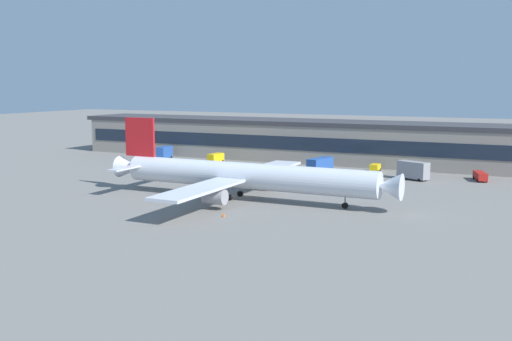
{
  "coord_description": "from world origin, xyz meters",
  "views": [
    {
      "loc": [
        52.42,
        -100.7,
        21.58
      ],
      "look_at": [
        2.7,
        1.92,
        5.0
      ],
      "focal_mm": 41.99,
      "sensor_mm": 36.0,
      "label": 1
    }
  ],
  "objects": [
    {
      "name": "ground_plane",
      "position": [
        0.0,
        0.0,
        0.0
      ],
      "size": [
        600.0,
        600.0,
        0.0
      ],
      "primitive_type": "plane",
      "color": "slate"
    },
    {
      "name": "terminal_building",
      "position": [
        0.0,
        57.65,
        5.69
      ],
      "size": [
        160.06,
        18.42,
        11.35
      ],
      "color": "gray",
      "rests_on": "ground_plane"
    },
    {
      "name": "airliner",
      "position": [
        1.76,
        -2.09,
        4.5
      ],
      "size": [
        58.46,
        50.25,
        14.8
      ],
      "color": "silver",
      "rests_on": "ground_plane"
    },
    {
      "name": "belt_loader",
      "position": [
        39.99,
        40.32,
        1.15
      ],
      "size": [
        3.84,
        6.71,
        1.95
      ],
      "color": "red",
      "rests_on": "ground_plane"
    },
    {
      "name": "stair_truck",
      "position": [
        -46.55,
        42.81,
        1.98
      ],
      "size": [
        3.08,
        6.24,
        3.55
      ],
      "color": "#2651A5",
      "rests_on": "ground_plane"
    },
    {
      "name": "baggage_tug",
      "position": [
        15.06,
        44.22,
        1.09
      ],
      "size": [
        2.12,
        3.61,
        1.85
      ],
      "color": "yellow",
      "rests_on": "ground_plane"
    },
    {
      "name": "crew_van",
      "position": [
        -28.77,
        41.33,
        1.46
      ],
      "size": [
        2.65,
        5.37,
        2.55
      ],
      "color": "yellow",
      "rests_on": "ground_plane"
    },
    {
      "name": "fuel_truck",
      "position": [
        2.74,
        38.54,
        1.88
      ],
      "size": [
        4.43,
        8.79,
        3.35
      ],
      "color": "#2651A5",
      "rests_on": "ground_plane"
    },
    {
      "name": "catering_truck",
      "position": [
        26.2,
        35.3,
        2.29
      ],
      "size": [
        7.63,
        5.34,
        4.15
      ],
      "color": "gray",
      "rests_on": "ground_plane"
    },
    {
      "name": "traffic_cone_0",
      "position": [
        5.88,
        -16.82,
        0.33
      ],
      "size": [
        0.53,
        0.53,
        0.67
      ],
      "primitive_type": "cone",
      "color": "#F2590C",
      "rests_on": "ground_plane"
    }
  ]
}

